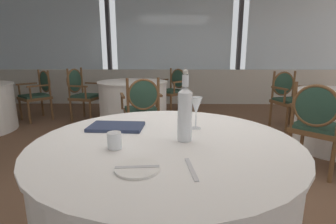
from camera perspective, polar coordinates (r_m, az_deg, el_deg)
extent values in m
plane|color=brown|center=(2.53, 1.98, -15.17)|extent=(13.57, 13.57, 0.00)
cube|color=beige|center=(6.20, 1.30, 5.85)|extent=(9.98, 0.12, 0.85)
cube|color=silver|center=(6.92, -26.76, 16.43)|extent=(2.75, 0.02, 1.84)
cube|color=silver|center=(6.20, 1.36, 18.31)|extent=(2.75, 0.02, 1.84)
cube|color=#333338|center=(6.36, -13.60, 17.83)|extent=(0.08, 0.14, 1.84)
cube|color=silver|center=(6.96, 29.23, 16.14)|extent=(2.75, 0.02, 1.84)
cube|color=#333338|center=(6.38, 16.26, 17.66)|extent=(0.08, 0.14, 1.84)
cylinder|color=white|center=(1.34, -0.53, -6.72)|extent=(1.40, 1.40, 0.02)
cylinder|color=white|center=(1.51, -0.50, -20.35)|extent=(1.35, 1.35, 0.74)
cylinder|color=white|center=(1.01, -7.08, -12.73)|extent=(0.18, 0.18, 0.01)
cube|color=silver|center=(1.01, -7.09, -12.46)|extent=(0.18, 0.03, 0.00)
cube|color=silver|center=(1.01, 5.38, -12.90)|extent=(0.04, 0.20, 0.00)
cylinder|color=white|center=(1.29, 3.89, -1.14)|extent=(0.08, 0.08, 0.26)
cone|color=white|center=(1.26, 3.99, 5.19)|extent=(0.08, 0.08, 0.03)
cylinder|color=white|center=(1.25, 4.02, 7.23)|extent=(0.03, 0.03, 0.06)
sphere|color=silver|center=(1.25, 4.06, 9.14)|extent=(0.03, 0.03, 0.03)
cylinder|color=white|center=(1.53, 6.38, -3.71)|extent=(0.06, 0.06, 0.00)
cylinder|color=white|center=(1.52, 6.42, -2.14)|extent=(0.01, 0.01, 0.08)
cone|color=white|center=(1.50, 6.51, 1.40)|extent=(0.07, 0.07, 0.11)
cylinder|color=white|center=(1.22, -12.26, -6.43)|extent=(0.07, 0.07, 0.08)
cube|color=#2D3856|center=(1.56, -11.82, -3.32)|extent=(0.34, 0.22, 0.02)
cube|color=brown|center=(5.22, -28.34, 2.88)|extent=(0.65, 0.65, 0.05)
cube|color=#284738|center=(5.22, -28.39, 3.34)|extent=(0.60, 0.60, 0.04)
cylinder|color=brown|center=(5.01, -29.33, -0.20)|extent=(0.04, 0.04, 0.39)
cylinder|color=brown|center=(5.38, -30.85, 0.43)|extent=(0.04, 0.04, 0.39)
cylinder|color=brown|center=(5.15, -25.20, 0.57)|extent=(0.04, 0.04, 0.39)
cylinder|color=brown|center=(5.52, -26.95, 1.14)|extent=(0.04, 0.04, 0.39)
cylinder|color=brown|center=(5.08, -25.73, 5.93)|extent=(0.04, 0.04, 0.48)
cylinder|color=brown|center=(5.45, -27.48, 6.15)|extent=(0.04, 0.04, 0.48)
ellipsoid|color=#284738|center=(5.27, -26.51, 6.32)|extent=(0.33, 0.29, 0.40)
torus|color=brown|center=(5.27, -26.51, 6.32)|extent=(0.34, 0.29, 0.42)
cube|color=brown|center=(4.95, -27.78, 5.34)|extent=(0.26, 0.31, 0.03)
cylinder|color=brown|center=(4.92, -29.16, 3.84)|extent=(0.03, 0.03, 0.22)
cube|color=brown|center=(5.42, -29.80, 5.65)|extent=(0.26, 0.31, 0.03)
cylinder|color=brown|center=(5.38, -31.07, 4.29)|extent=(0.03, 0.03, 0.22)
cylinder|color=white|center=(4.34, -8.15, 6.90)|extent=(1.20, 1.20, 0.02)
cylinder|color=white|center=(4.39, -7.99, 2.00)|extent=(1.16, 1.16, 0.74)
cube|color=brown|center=(3.47, -6.14, -0.08)|extent=(0.57, 0.57, 0.05)
cube|color=#284738|center=(3.46, -6.16, 0.61)|extent=(0.52, 0.52, 0.04)
cylinder|color=brown|center=(3.69, -9.60, -2.91)|extent=(0.04, 0.04, 0.39)
cylinder|color=brown|center=(3.75, -3.50, -2.52)|extent=(0.04, 0.04, 0.39)
cylinder|color=brown|center=(3.31, -8.96, -4.75)|extent=(0.04, 0.04, 0.39)
cylinder|color=brown|center=(3.37, -2.17, -4.28)|extent=(0.04, 0.04, 0.39)
cylinder|color=brown|center=(3.20, -9.26, 3.48)|extent=(0.04, 0.04, 0.47)
cylinder|color=brown|center=(3.26, -2.24, 3.82)|extent=(0.04, 0.04, 0.47)
ellipsoid|color=#284738|center=(3.21, -5.68, 4.03)|extent=(0.39, 0.15, 0.40)
torus|color=brown|center=(3.21, -5.68, 4.03)|extent=(0.40, 0.14, 0.41)
cube|color=brown|center=(3.42, -10.45, 3.76)|extent=(0.13, 0.36, 0.03)
cylinder|color=brown|center=(3.57, -10.56, 2.36)|extent=(0.03, 0.03, 0.22)
cube|color=brown|center=(3.49, -2.22, 4.15)|extent=(0.13, 0.36, 0.03)
cylinder|color=brown|center=(3.64, -2.69, 2.77)|extent=(0.03, 0.03, 0.22)
cube|color=brown|center=(4.99, 0.67, 4.43)|extent=(0.65, 0.65, 0.05)
cube|color=#284738|center=(4.98, 0.67, 4.92)|extent=(0.60, 0.60, 0.04)
cylinder|color=brown|center=(4.75, 0.68, 1.07)|extent=(0.04, 0.04, 0.43)
cylinder|color=brown|center=(5.03, -2.56, 1.74)|extent=(0.04, 0.04, 0.43)
cylinder|color=brown|center=(5.04, 3.88, 1.73)|extent=(0.04, 0.04, 0.43)
cylinder|color=brown|center=(5.30, 0.64, 2.33)|extent=(0.04, 0.04, 0.43)
cylinder|color=brown|center=(4.96, 3.97, 7.29)|extent=(0.04, 0.04, 0.45)
cylinder|color=brown|center=(5.24, 0.65, 7.61)|extent=(0.04, 0.04, 0.45)
ellipsoid|color=#284738|center=(5.11, 2.38, 7.72)|extent=(0.31, 0.31, 0.38)
torus|color=brown|center=(5.11, 2.38, 7.72)|extent=(0.30, 0.30, 0.39)
cube|color=brown|center=(4.77, 2.66, 6.99)|extent=(0.28, 0.29, 0.03)
cylinder|color=brown|center=(4.68, 1.47, 5.53)|extent=(0.03, 0.03, 0.22)
cube|color=brown|center=(5.12, -1.49, 7.41)|extent=(0.28, 0.29, 0.03)
cylinder|color=brown|center=(5.04, -2.66, 6.05)|extent=(0.03, 0.03, 0.22)
cube|color=brown|center=(4.83, -18.34, 3.12)|extent=(0.56, 0.56, 0.05)
cube|color=#284738|center=(4.82, -18.37, 3.62)|extent=(0.52, 0.52, 0.04)
cylinder|color=brown|center=(4.93, -14.94, 0.88)|extent=(0.04, 0.04, 0.40)
cylinder|color=brown|center=(4.60, -17.42, -0.14)|extent=(0.04, 0.04, 0.40)
cylinder|color=brown|center=(5.14, -18.80, 1.11)|extent=(0.04, 0.04, 0.40)
cylinder|color=brown|center=(4.82, -21.43, 0.15)|extent=(0.04, 0.04, 0.40)
cylinder|color=brown|center=(5.07, -19.22, 6.74)|extent=(0.04, 0.04, 0.52)
cylinder|color=brown|center=(4.74, -21.94, 6.14)|extent=(0.04, 0.04, 0.52)
ellipsoid|color=#284738|center=(4.91, -20.70, 6.75)|extent=(0.15, 0.39, 0.43)
torus|color=brown|center=(4.91, -20.70, 6.75)|extent=(0.14, 0.44, 0.45)
cube|color=brown|center=(4.99, -16.77, 6.38)|extent=(0.37, 0.13, 0.03)
cylinder|color=brown|center=(4.93, -15.29, 5.10)|extent=(0.03, 0.03, 0.22)
cube|color=brown|center=(4.58, -20.06, 5.59)|extent=(0.37, 0.13, 0.03)
cylinder|color=brown|center=(4.51, -18.48, 4.20)|extent=(0.03, 0.03, 0.22)
cube|color=brown|center=(4.50, 26.36, 1.96)|extent=(0.56, 0.56, 0.05)
cube|color=#284738|center=(4.49, 26.41, 2.49)|extent=(0.52, 0.52, 0.04)
cylinder|color=brown|center=(4.53, 29.61, -1.34)|extent=(0.04, 0.04, 0.42)
cylinder|color=brown|center=(4.27, 25.69, -1.71)|extent=(0.04, 0.04, 0.42)
cylinder|color=brown|center=(4.82, 26.39, -0.22)|extent=(0.04, 0.04, 0.42)
cylinder|color=brown|center=(4.57, 22.55, -0.50)|extent=(0.04, 0.04, 0.42)
cylinder|color=brown|center=(4.74, 26.99, 5.59)|extent=(0.04, 0.04, 0.47)
cylinder|color=brown|center=(4.49, 23.10, 5.63)|extent=(0.04, 0.04, 0.47)
ellipsoid|color=#284738|center=(4.62, 25.01, 5.93)|extent=(0.39, 0.15, 0.40)
torus|color=brown|center=(4.62, 25.01, 5.93)|extent=(0.40, 0.13, 0.41)
cube|color=brown|center=(4.61, 29.21, 4.99)|extent=(0.13, 0.37, 0.03)
cylinder|color=brown|center=(4.52, 30.26, 3.34)|extent=(0.03, 0.03, 0.22)
cube|color=brown|center=(4.29, 24.29, 5.01)|extent=(0.13, 0.37, 0.03)
cylinder|color=brown|center=(4.19, 25.32, 3.23)|extent=(0.03, 0.03, 0.22)
cube|color=brown|center=(3.00, 31.35, -3.56)|extent=(0.65, 0.65, 0.05)
cube|color=#284738|center=(2.99, 31.45, -2.77)|extent=(0.60, 0.60, 0.04)
cylinder|color=brown|center=(3.30, 28.46, -6.06)|extent=(0.04, 0.04, 0.41)
cylinder|color=brown|center=(2.94, 26.00, -8.04)|extent=(0.04, 0.04, 0.41)
cylinder|color=brown|center=(2.85, 33.63, -9.63)|extent=(0.04, 0.04, 0.41)
cylinder|color=brown|center=(2.81, 27.00, 1.43)|extent=(0.04, 0.04, 0.47)
ellipsoid|color=#284738|center=(2.74, 30.86, 1.23)|extent=(0.31, 0.31, 0.40)
torus|color=brown|center=(2.74, 30.86, 1.23)|extent=(0.31, 0.32, 0.41)
cube|color=brown|center=(3.04, 27.47, 1.81)|extent=(0.29, 0.28, 0.03)
cylinder|color=brown|center=(3.19, 28.10, 0.19)|extent=(0.03, 0.03, 0.22)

